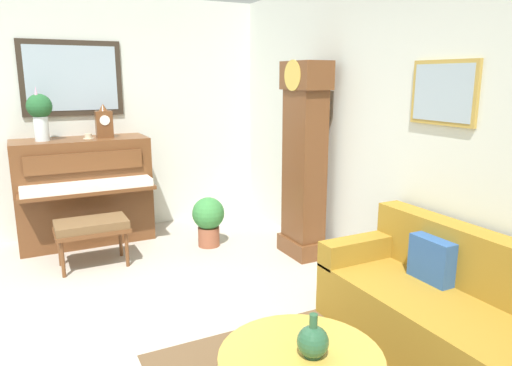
% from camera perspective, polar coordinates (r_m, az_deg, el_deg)
% --- Properties ---
extents(ground_plane, '(6.40, 6.00, 0.10)m').
position_cam_1_polar(ground_plane, '(3.85, -16.23, -17.67)').
color(ground_plane, '#B2A899').
extents(wall_left, '(0.13, 4.90, 2.80)m').
position_cam_1_polar(wall_left, '(5.94, -21.90, 7.42)').
color(wall_left, silver).
rests_on(wall_left, ground_plane).
extents(wall_back, '(5.30, 0.13, 2.80)m').
position_cam_1_polar(wall_back, '(4.41, 14.84, 6.31)').
color(wall_back, silver).
rests_on(wall_back, ground_plane).
extents(piano, '(0.87, 1.44, 1.19)m').
position_cam_1_polar(piano, '(5.70, -20.06, -0.85)').
color(piano, brown).
rests_on(piano, ground_plane).
extents(piano_bench, '(0.42, 0.70, 0.48)m').
position_cam_1_polar(piano_bench, '(4.97, -19.28, -5.10)').
color(piano_bench, brown).
rests_on(piano_bench, ground_plane).
extents(grandfather_clock, '(0.52, 0.34, 2.03)m').
position_cam_1_polar(grandfather_clock, '(4.91, 5.84, 2.07)').
color(grandfather_clock, brown).
rests_on(grandfather_clock, ground_plane).
extents(couch, '(1.90, 0.80, 0.84)m').
position_cam_1_polar(couch, '(3.53, 22.79, -14.42)').
color(couch, olive).
rests_on(couch, ground_plane).
extents(coffee_table, '(0.88, 0.88, 0.43)m').
position_cam_1_polar(coffee_table, '(2.67, 5.44, -20.56)').
color(coffee_table, gold).
rests_on(coffee_table, ground_plane).
extents(mantel_clock, '(0.13, 0.18, 0.38)m').
position_cam_1_polar(mantel_clock, '(5.62, -17.91, 6.99)').
color(mantel_clock, brown).
rests_on(mantel_clock, piano).
extents(flower_vase, '(0.26, 0.26, 0.58)m').
position_cam_1_polar(flower_vase, '(5.54, -24.70, 7.87)').
color(flower_vase, silver).
rests_on(flower_vase, piano).
extents(teacup, '(0.12, 0.12, 0.06)m').
position_cam_1_polar(teacup, '(5.58, -19.63, 5.30)').
color(teacup, beige).
rests_on(teacup, piano).
extents(green_jug, '(0.17, 0.17, 0.24)m').
position_cam_1_polar(green_jug, '(2.61, 6.90, -18.47)').
color(green_jug, '#234C33').
rests_on(green_jug, coffee_table).
extents(potted_plant, '(0.36, 0.36, 0.56)m').
position_cam_1_polar(potted_plant, '(5.30, -5.78, -4.27)').
color(potted_plant, '#935138').
rests_on(potted_plant, ground_plane).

